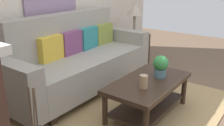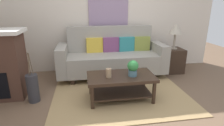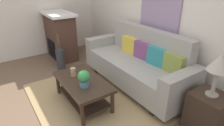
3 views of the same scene
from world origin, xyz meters
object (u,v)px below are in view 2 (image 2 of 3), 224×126
object	(u,v)px
tabletop_vase	(109,73)
framed_painting	(108,10)
throw_pillow_olive	(142,43)
table_lamp	(176,30)
throw_pillow_plum	(111,45)
throw_pillow_teal	(126,44)
floor_vase	(33,88)
side_table	(172,60)
couch	(112,57)
potted_plant_tabletop	(133,68)
throw_pillow_mustard	(95,45)
coffee_table	(121,82)

from	to	relation	value
tabletop_vase	framed_painting	distance (m)	1.90
throw_pillow_olive	table_lamp	size ratio (longest dim) A/B	0.63
throw_pillow_plum	throw_pillow_teal	xyz separation A→B (m)	(0.36, 0.00, 0.00)
throw_pillow_teal	framed_painting	bearing A→B (deg)	136.75
table_lamp	floor_vase	size ratio (longest dim) A/B	1.21
side_table	throw_pillow_teal	bearing A→B (deg)	172.51
couch	throw_pillow_teal	distance (m)	0.46
potted_plant_tabletop	throw_pillow_mustard	bearing A→B (deg)	111.74
throw_pillow_olive	coffee_table	xyz separation A→B (m)	(-0.75, -1.25, -0.37)
potted_plant_tabletop	side_table	world-z (taller)	potted_plant_tabletop
throw_pillow_plum	table_lamp	size ratio (longest dim) A/B	0.63
framed_painting	throw_pillow_teal	bearing A→B (deg)	-43.25
throw_pillow_mustard	tabletop_vase	distance (m)	1.32
throw_pillow_teal	floor_vase	distance (m)	2.17
throw_pillow_plum	potted_plant_tabletop	world-z (taller)	throw_pillow_plum
couch	throw_pillow_mustard	bearing A→B (deg)	160.96
potted_plant_tabletop	framed_painting	distance (m)	1.86
tabletop_vase	side_table	world-z (taller)	tabletop_vase
tabletop_vase	framed_painting	bearing A→B (deg)	81.82
throw_pillow_mustard	potted_plant_tabletop	distance (m)	1.41
tabletop_vase	side_table	size ratio (longest dim) A/B	0.26
throw_pillow_plum	table_lamp	xyz separation A→B (m)	(1.45, -0.14, 0.31)
throw_pillow_plum	tabletop_vase	size ratio (longest dim) A/B	2.46
throw_pillow_olive	side_table	distance (m)	0.84
throw_pillow_teal	side_table	bearing A→B (deg)	-7.49
framed_painting	tabletop_vase	bearing A→B (deg)	-98.18
side_table	couch	bearing A→B (deg)	179.28
throw_pillow_olive	tabletop_vase	world-z (taller)	throw_pillow_olive
throw_pillow_mustard	throw_pillow_olive	world-z (taller)	same
potted_plant_tabletop	framed_painting	size ratio (longest dim) A/B	0.29
throw_pillow_plum	potted_plant_tabletop	distance (m)	1.32
throw_pillow_plum	floor_vase	distance (m)	1.88
coffee_table	tabletop_vase	bearing A→B (deg)	-165.90
potted_plant_tabletop	framed_painting	xyz separation A→B (m)	(-0.16, 1.64, 0.84)
throw_pillow_plum	floor_vase	world-z (taller)	throw_pillow_plum
throw_pillow_olive	floor_vase	bearing A→B (deg)	-153.17
side_table	throw_pillow_plum	bearing A→B (deg)	174.37
throw_pillow_mustard	throw_pillow_olive	size ratio (longest dim) A/B	1.00
tabletop_vase	throw_pillow_mustard	bearing A→B (deg)	95.50
floor_vase	throw_pillow_olive	bearing A→B (deg)	26.83
floor_vase	couch	bearing A→B (deg)	33.88
tabletop_vase	potted_plant_tabletop	size ratio (longest dim) A/B	0.56
coffee_table	framed_painting	bearing A→B (deg)	89.08
throw_pillow_mustard	potted_plant_tabletop	xyz separation A→B (m)	(0.52, -1.30, -0.11)
throw_pillow_mustard	side_table	distance (m)	1.87
coffee_table	side_table	world-z (taller)	side_table
throw_pillow_teal	table_lamp	size ratio (longest dim) A/B	0.63
couch	table_lamp	size ratio (longest dim) A/B	4.05
table_lamp	couch	bearing A→B (deg)	179.28
couch	potted_plant_tabletop	size ratio (longest dim) A/B	8.81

